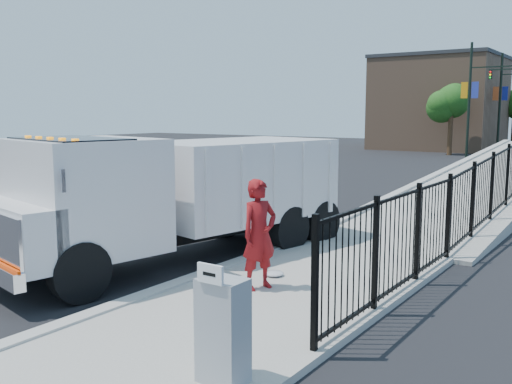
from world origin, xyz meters
The scene contains 13 objects.
ground centered at (0.00, 0.00, 0.00)m, with size 120.00×120.00×0.00m, color black.
sidewalk centered at (1.93, -2.00, 0.06)m, with size 3.55×12.00×0.12m, color #9E998E.
curb centered at (0.00, -2.00, 0.08)m, with size 0.30×12.00×0.16m, color #ADAAA3.
ramp centered at (2.12, 16.00, 0.00)m, with size 3.95×24.00×1.70m, color #9E998E.
truck centered at (-1.46, 0.72, 1.59)m, with size 4.18×8.61×2.83m.
worker centered at (1.41, -0.17, 1.11)m, with size 0.72×0.47×1.98m, color maroon.
utility_cabinet centered at (3.10, -3.39, 0.75)m, with size 0.55×0.40×1.25m, color gray.
arrow_sign centered at (3.10, -3.61, 1.48)m, with size 0.35×0.04×0.22m, color white.
debris centered at (1.20, 0.64, 0.17)m, with size 0.39×0.39×0.10m, color silver.
light_pole_0 centered at (-3.15, 32.47, 4.36)m, with size 3.78×0.22×8.00m.
light_pole_2 centered at (-2.96, 41.14, 4.36)m, with size 3.78×0.22×8.00m.
tree_0 centered at (-5.76, 36.41, 3.95)m, with size 2.65×2.65×5.32m.
building centered at (-9.00, 44.00, 4.00)m, with size 10.00×10.00×8.00m, color #8C664C.
Camera 1 is at (7.04, -8.40, 3.27)m, focal length 40.00 mm.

